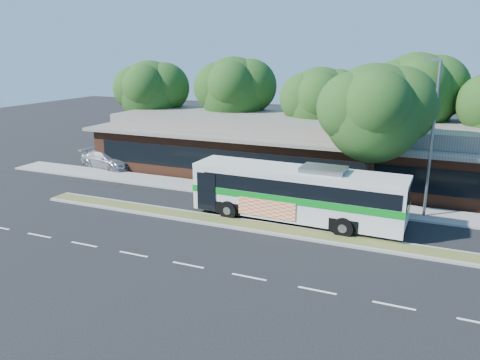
% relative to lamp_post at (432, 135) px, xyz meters
% --- Properties ---
extents(ground, '(120.00, 120.00, 0.00)m').
position_rel_lamp_post_xyz_m(ground, '(-9.56, -6.00, -4.90)').
color(ground, black).
rests_on(ground, ground).
extents(median_strip, '(26.00, 1.10, 0.15)m').
position_rel_lamp_post_xyz_m(median_strip, '(-9.56, -5.40, -4.83)').
color(median_strip, '#465725').
rests_on(median_strip, ground).
extents(sidewalk, '(44.00, 2.60, 0.12)m').
position_rel_lamp_post_xyz_m(sidewalk, '(-9.56, 0.40, -4.84)').
color(sidewalk, gray).
rests_on(sidewalk, ground).
extents(parking_lot, '(14.00, 12.00, 0.01)m').
position_rel_lamp_post_xyz_m(parking_lot, '(-27.56, 4.00, -4.90)').
color(parking_lot, black).
rests_on(parking_lot, ground).
extents(plaza_building, '(33.20, 11.20, 4.45)m').
position_rel_lamp_post_xyz_m(plaza_building, '(-9.56, 6.99, -2.77)').
color(plaza_building, '#522A19').
rests_on(plaza_building, ground).
extents(lamp_post, '(0.93, 0.18, 9.07)m').
position_rel_lamp_post_xyz_m(lamp_post, '(0.00, 0.00, 0.00)').
color(lamp_post, slate).
rests_on(lamp_post, ground).
extents(tree_bg_a, '(6.47, 5.80, 8.63)m').
position_rel_lamp_post_xyz_m(tree_bg_a, '(-24.15, 9.14, 0.97)').
color(tree_bg_a, black).
rests_on(tree_bg_a, ground).
extents(tree_bg_b, '(6.69, 6.00, 9.00)m').
position_rel_lamp_post_xyz_m(tree_bg_b, '(-16.13, 10.14, 1.24)').
color(tree_bg_b, black).
rests_on(tree_bg_b, ground).
extents(tree_bg_c, '(6.24, 5.60, 8.26)m').
position_rel_lamp_post_xyz_m(tree_bg_c, '(-8.16, 9.13, 0.69)').
color(tree_bg_c, black).
rests_on(tree_bg_c, ground).
extents(tree_bg_d, '(6.91, 6.20, 9.37)m').
position_rel_lamp_post_xyz_m(tree_bg_d, '(-1.12, 10.15, 1.52)').
color(tree_bg_d, black).
rests_on(tree_bg_d, ground).
extents(transit_bus, '(12.12, 3.08, 3.38)m').
position_rel_lamp_post_xyz_m(transit_bus, '(-6.63, -3.60, -3.02)').
color(transit_bus, silver).
rests_on(transit_bus, ground).
extents(sedan, '(5.41, 3.03, 1.48)m').
position_rel_lamp_post_xyz_m(sedan, '(-24.76, 2.47, -4.16)').
color(sedan, '#B0B1B7').
rests_on(sedan, ground).
extents(sidewalk_tree, '(6.46, 5.80, 8.81)m').
position_rel_lamp_post_xyz_m(sidewalk_tree, '(-2.84, 0.34, 1.14)').
color(sidewalk_tree, black).
rests_on(sidewalk_tree, ground).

